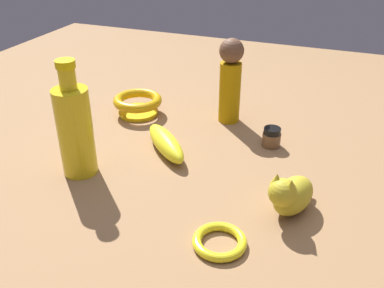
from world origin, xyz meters
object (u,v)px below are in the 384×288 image
Objects in this scene: banana at (166,143)px; bottle_tall at (75,129)px; person_figure_adult at (230,79)px; bangle at (220,241)px; cat_figurine at (291,194)px; bowl at (138,103)px; nail_polish_jar at (272,137)px.

bottle_tall reaches higher than banana.
bottle_tall is at bearing -32.30° from person_figure_adult.
cat_figurine is at bearing 144.12° from bangle.
bowl is (-0.41, -0.37, 0.02)m from bangle.
cat_figurine is 1.45× the size of bangle.
person_figure_adult is at bearing -146.94° from cat_figurine.
person_figure_adult is at bearing -164.92° from bangle.
nail_polish_jar is 0.45m from bottle_tall.
bowl is at bearing -176.50° from bottle_tall.
person_figure_adult is at bearing -125.37° from nail_polish_jar.
banana is at bearing -111.90° from cat_figurine.
person_figure_adult reaches higher than banana.
bangle is at bearing 15.08° from person_figure_adult.
nail_polish_jar is 0.19× the size of bottle_tall.
bowl is (-0.16, -0.16, 0.01)m from banana.
bangle is (0.37, -0.01, -0.02)m from nail_polish_jar.
bottle_tall reaches higher than bowl.
cat_figurine is 0.16m from bangle.
bangle is at bearing -35.88° from cat_figurine.
bottle_tall is at bearing -54.19° from nail_polish_jar.
person_figure_adult reaches higher than bangle.
bottle_tall is at bearing -87.60° from cat_figurine.
bowl is (0.05, -0.24, -0.08)m from person_figure_adult.
cat_figurine is 0.54m from bowl.
bowl is (-0.30, -0.02, -0.07)m from bottle_tall.
cat_figurine is (0.12, 0.31, 0.02)m from banana.
bottle_tall reaches higher than nail_polish_jar.
cat_figurine is at bearing 92.40° from bottle_tall.
bangle is 0.70× the size of bowl.
banana is 0.82× the size of person_figure_adult.
bowl is at bearing -77.95° from person_figure_adult.
cat_figurine is 0.54× the size of bottle_tall.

